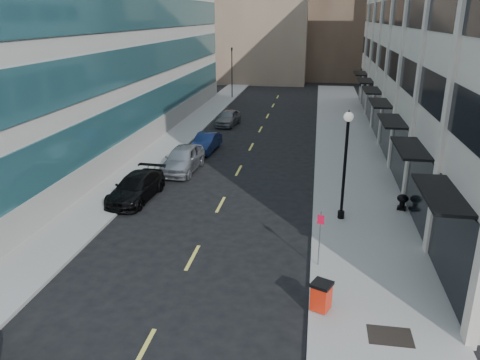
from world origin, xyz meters
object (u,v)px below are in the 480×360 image
(sign_post, at_px, (320,231))
(car_grey_sedan, at_px, (228,118))
(car_black_pickup, at_px, (136,187))
(trash_bin, at_px, (321,295))
(traffic_signal, at_px, (232,51))
(urn_planter, at_px, (403,200))
(lamppost, at_px, (346,156))
(car_silver_sedan, at_px, (183,159))
(car_blue_sedan, at_px, (206,143))

(sign_post, bearing_deg, car_grey_sedan, 124.86)
(car_black_pickup, relative_size, trash_bin, 4.59)
(car_black_pickup, bearing_deg, sign_post, -27.01)
(traffic_signal, distance_m, car_grey_sedan, 15.79)
(trash_bin, height_order, urn_planter, trash_bin)
(lamppost, distance_m, sign_post, 5.32)
(car_black_pickup, bearing_deg, car_grey_sedan, 89.01)
(car_grey_sedan, bearing_deg, urn_planter, -50.02)
(trash_bin, xyz_separation_m, sign_post, (-0.10, 3.10, 0.95))
(car_silver_sedan, relative_size, car_blue_sedan, 1.22)
(traffic_signal, xyz_separation_m, car_blue_sedan, (2.30, -23.83, -5.04))
(car_silver_sedan, distance_m, car_blue_sedan, 4.91)
(trash_bin, relative_size, urn_planter, 1.30)
(trash_bin, bearing_deg, car_black_pickup, 162.39)
(traffic_signal, bearing_deg, car_black_pickup, -88.82)
(car_blue_sedan, relative_size, sign_post, 1.73)
(car_black_pickup, height_order, sign_post, sign_post)
(lamppost, height_order, urn_planter, lamppost)
(car_silver_sedan, bearing_deg, sign_post, -49.64)
(trash_bin, xyz_separation_m, lamppost, (1.00, 8.01, 2.66))
(car_black_pickup, distance_m, car_grey_sedan, 19.27)
(car_black_pickup, relative_size, urn_planter, 5.95)
(traffic_signal, bearing_deg, trash_bin, -75.81)
(traffic_signal, distance_m, urn_planter, 37.05)
(car_silver_sedan, distance_m, trash_bin, 16.99)
(traffic_signal, bearing_deg, urn_planter, -65.71)
(traffic_signal, distance_m, car_blue_sedan, 24.46)
(car_grey_sedan, distance_m, urn_planter, 22.63)
(lamppost, bearing_deg, urn_planter, 27.25)
(car_silver_sedan, height_order, car_blue_sedan, car_silver_sedan)
(car_black_pickup, xyz_separation_m, trash_bin, (10.20, -9.11, 0.01))
(trash_bin, bearing_deg, car_silver_sedan, 146.21)
(trash_bin, distance_m, lamppost, 8.50)
(trash_bin, xyz_separation_m, urn_planter, (4.20, 9.66, -0.07))
(car_silver_sedan, relative_size, sign_post, 2.10)
(car_black_pickup, bearing_deg, traffic_signal, 94.95)
(traffic_signal, bearing_deg, car_grey_sedan, -81.16)
(car_grey_sedan, relative_size, lamppost, 0.76)
(trash_bin, bearing_deg, sign_post, 116.02)
(car_blue_sedan, distance_m, urn_planter, 16.01)
(car_grey_sedan, xyz_separation_m, sign_post, (8.50, -25.22, 0.97))
(car_grey_sedan, bearing_deg, car_silver_sedan, -86.16)
(traffic_signal, relative_size, car_blue_sedan, 1.70)
(car_blue_sedan, bearing_deg, trash_bin, -61.87)
(car_blue_sedan, distance_m, sign_post, 18.31)
(sign_post, height_order, urn_planter, sign_post)
(traffic_signal, bearing_deg, lamppost, -71.27)
(car_black_pickup, bearing_deg, car_blue_sedan, 84.83)
(traffic_signal, relative_size, car_grey_sedan, 1.68)
(car_black_pickup, xyz_separation_m, car_blue_sedan, (1.60, 10.17, -0.04))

